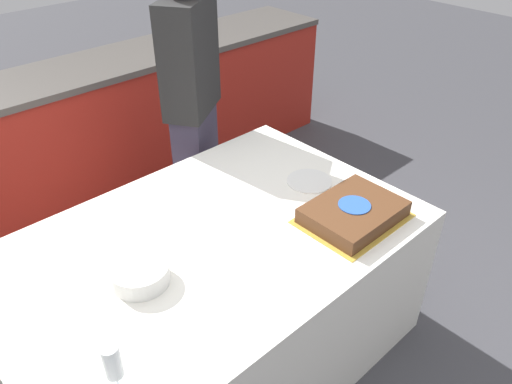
% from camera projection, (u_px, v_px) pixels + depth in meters
% --- Properties ---
extents(ground_plane, '(14.00, 14.00, 0.00)m').
position_uv_depth(ground_plane, '(217.00, 352.00, 2.44)').
color(ground_plane, '#424247').
extents(back_counter, '(4.40, 0.58, 0.92)m').
position_uv_depth(back_counter, '(51.00, 149.00, 3.18)').
color(back_counter, '#A82319').
rests_on(back_counter, ground_plane).
extents(dining_table, '(1.73, 1.14, 0.73)m').
position_uv_depth(dining_table, '(213.00, 300.00, 2.23)').
color(dining_table, white).
rests_on(dining_table, ground_plane).
extents(cake, '(0.44, 0.34, 0.08)m').
position_uv_depth(cake, '(353.00, 212.00, 2.11)').
color(cake, gold).
rests_on(cake, dining_table).
extents(plate_stack, '(0.21, 0.21, 0.07)m').
position_uv_depth(plate_stack, '(140.00, 274.00, 1.80)').
color(plate_stack, white).
rests_on(plate_stack, dining_table).
extents(wine_glass, '(0.06, 0.06, 0.18)m').
position_uv_depth(wine_glass, '(113.00, 362.00, 1.39)').
color(wine_glass, white).
rests_on(wine_glass, dining_table).
extents(side_plate_near_cake, '(0.22, 0.22, 0.00)m').
position_uv_depth(side_plate_near_cake, '(309.00, 181.00, 2.37)').
color(side_plate_near_cake, white).
rests_on(side_plate_near_cake, dining_table).
extents(person_cutting_cake, '(0.43, 0.38, 1.67)m').
position_uv_depth(person_cutting_cake, '(193.00, 107.00, 2.72)').
color(person_cutting_cake, '#383347').
rests_on(person_cutting_cake, ground_plane).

